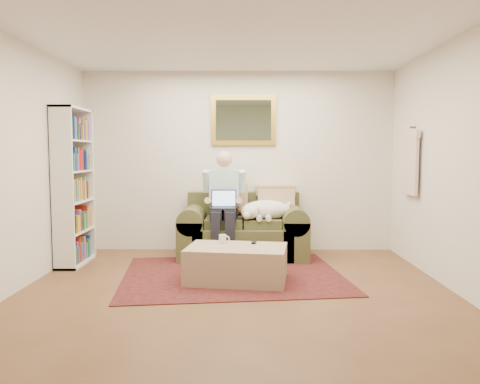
{
  "coord_description": "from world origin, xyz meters",
  "views": [
    {
      "loc": [
        0.1,
        -4.34,
        1.42
      ],
      "look_at": [
        0.04,
        1.38,
        0.95
      ],
      "focal_mm": 35.0,
      "sensor_mm": 36.0,
      "label": 1
    }
  ],
  "objects_px": {
    "laptop": "(224,203)",
    "sofa": "(243,235)",
    "ottoman": "(237,264)",
    "seated_man": "(224,205)",
    "coffee_mug": "(223,239)",
    "bookshelf": "(73,187)",
    "sleeping_dog": "(266,210)"
  },
  "relations": [
    {
      "from": "laptop",
      "to": "sofa",
      "type": "bearing_deg",
      "value": 41.02
    },
    {
      "from": "sofa",
      "to": "ottoman",
      "type": "xyz_separation_m",
      "value": [
        -0.07,
        -1.27,
        -0.1
      ]
    },
    {
      "from": "seated_man",
      "to": "sleeping_dog",
      "type": "xyz_separation_m",
      "value": [
        0.57,
        0.07,
        -0.07
      ]
    },
    {
      "from": "bookshelf",
      "to": "laptop",
      "type": "bearing_deg",
      "value": 6.05
    },
    {
      "from": "laptop",
      "to": "sleeping_dog",
      "type": "bearing_deg",
      "value": 13.64
    },
    {
      "from": "laptop",
      "to": "seated_man",
      "type": "bearing_deg",
      "value": 90.0
    },
    {
      "from": "sofa",
      "to": "seated_man",
      "type": "height_order",
      "value": "seated_man"
    },
    {
      "from": "sofa",
      "to": "coffee_mug",
      "type": "xyz_separation_m",
      "value": [
        -0.23,
        -1.08,
        0.15
      ]
    },
    {
      "from": "sofa",
      "to": "bookshelf",
      "type": "bearing_deg",
      "value": -168.85
    },
    {
      "from": "sofa",
      "to": "sleeping_dog",
      "type": "xyz_separation_m",
      "value": [
        0.31,
        -0.09,
        0.36
      ]
    },
    {
      "from": "sofa",
      "to": "seated_man",
      "type": "relative_size",
      "value": 1.19
    },
    {
      "from": "sleeping_dog",
      "to": "bookshelf",
      "type": "height_order",
      "value": "bookshelf"
    },
    {
      "from": "ottoman",
      "to": "sofa",
      "type": "bearing_deg",
      "value": 86.94
    },
    {
      "from": "ottoman",
      "to": "bookshelf",
      "type": "height_order",
      "value": "bookshelf"
    },
    {
      "from": "sleeping_dog",
      "to": "ottoman",
      "type": "relative_size",
      "value": 0.66
    },
    {
      "from": "ottoman",
      "to": "seated_man",
      "type": "bearing_deg",
      "value": 99.78
    },
    {
      "from": "seated_man",
      "to": "sleeping_dog",
      "type": "bearing_deg",
      "value": 7.13
    },
    {
      "from": "seated_man",
      "to": "coffee_mug",
      "type": "distance_m",
      "value": 0.96
    },
    {
      "from": "bookshelf",
      "to": "sofa",
      "type": "bearing_deg",
      "value": 11.15
    },
    {
      "from": "laptop",
      "to": "ottoman",
      "type": "height_order",
      "value": "laptop"
    },
    {
      "from": "coffee_mug",
      "to": "laptop",
      "type": "bearing_deg",
      "value": 91.77
    },
    {
      "from": "seated_man",
      "to": "coffee_mug",
      "type": "relative_size",
      "value": 14.55
    },
    {
      "from": "laptop",
      "to": "bookshelf",
      "type": "height_order",
      "value": "bookshelf"
    },
    {
      "from": "sleeping_dog",
      "to": "laptop",
      "type": "bearing_deg",
      "value": -166.36
    },
    {
      "from": "seated_man",
      "to": "sleeping_dog",
      "type": "relative_size",
      "value": 2.04
    },
    {
      "from": "seated_man",
      "to": "ottoman",
      "type": "xyz_separation_m",
      "value": [
        0.19,
        -1.11,
        -0.53
      ]
    },
    {
      "from": "sofa",
      "to": "bookshelf",
      "type": "relative_size",
      "value": 0.86
    },
    {
      "from": "sofa",
      "to": "ottoman",
      "type": "height_order",
      "value": "sofa"
    },
    {
      "from": "sofa",
      "to": "sleeping_dog",
      "type": "relative_size",
      "value": 2.43
    },
    {
      "from": "sofa",
      "to": "coffee_mug",
      "type": "bearing_deg",
      "value": -102.17
    },
    {
      "from": "sleeping_dog",
      "to": "seated_man",
      "type": "bearing_deg",
      "value": -172.87
    },
    {
      "from": "bookshelf",
      "to": "coffee_mug",
      "type": "bearing_deg",
      "value": -18.56
    }
  ]
}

